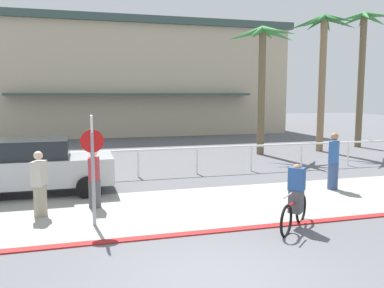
{
  "coord_description": "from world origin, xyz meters",
  "views": [
    {
      "loc": [
        -1.99,
        -5.91,
        3.04
      ],
      "look_at": [
        1.34,
        6.0,
        1.49
      ],
      "focal_mm": 37.48,
      "sensor_mm": 36.0,
      "label": 1
    }
  ],
  "objects_px": {
    "palm_tree_3": "(323,47)",
    "palm_tree_4": "(363,50)",
    "pedestrian_2": "(94,181)",
    "pedestrian_0": "(333,163)",
    "stop_sign_bike_lane": "(92,154)",
    "car_silver_1": "(36,166)",
    "cyclist_red_0": "(295,198)",
    "palm_tree_2": "(262,55)",
    "pedestrian_1": "(40,187)"
  },
  "relations": [
    {
      "from": "palm_tree_4",
      "to": "pedestrian_0",
      "type": "xyz_separation_m",
      "value": [
        -7.68,
        -8.61,
        -4.63
      ]
    },
    {
      "from": "car_silver_1",
      "to": "pedestrian_1",
      "type": "relative_size",
      "value": 2.67
    },
    {
      "from": "palm_tree_4",
      "to": "pedestrian_2",
      "type": "distance_m",
      "value": 18.02
    },
    {
      "from": "palm_tree_4",
      "to": "car_silver_1",
      "type": "height_order",
      "value": "palm_tree_4"
    },
    {
      "from": "palm_tree_3",
      "to": "pedestrian_1",
      "type": "distance_m",
      "value": 16.32
    },
    {
      "from": "palm_tree_2",
      "to": "cyclist_red_0",
      "type": "bearing_deg",
      "value": -111.24
    },
    {
      "from": "pedestrian_0",
      "to": "palm_tree_3",
      "type": "bearing_deg",
      "value": 59.49
    },
    {
      "from": "palm_tree_4",
      "to": "cyclist_red_0",
      "type": "height_order",
      "value": "palm_tree_4"
    },
    {
      "from": "palm_tree_4",
      "to": "pedestrian_1",
      "type": "height_order",
      "value": "palm_tree_4"
    },
    {
      "from": "car_silver_1",
      "to": "pedestrian_2",
      "type": "xyz_separation_m",
      "value": [
        1.63,
        -1.98,
        -0.12
      ]
    },
    {
      "from": "pedestrian_0",
      "to": "palm_tree_2",
      "type": "bearing_deg",
      "value": 82.22
    },
    {
      "from": "palm_tree_2",
      "to": "cyclist_red_0",
      "type": "xyz_separation_m",
      "value": [
        -4.06,
        -10.44,
        -4.21
      ]
    },
    {
      "from": "pedestrian_0",
      "to": "pedestrian_2",
      "type": "relative_size",
      "value": 1.13
    },
    {
      "from": "palm_tree_3",
      "to": "pedestrian_2",
      "type": "bearing_deg",
      "value": -146.69
    },
    {
      "from": "stop_sign_bike_lane",
      "to": "palm_tree_2",
      "type": "distance_m",
      "value": 12.84
    },
    {
      "from": "palm_tree_4",
      "to": "cyclist_red_0",
      "type": "distance_m",
      "value": 16.46
    },
    {
      "from": "car_silver_1",
      "to": "pedestrian_2",
      "type": "bearing_deg",
      "value": -50.55
    },
    {
      "from": "pedestrian_2",
      "to": "car_silver_1",
      "type": "bearing_deg",
      "value": 129.45
    },
    {
      "from": "palm_tree_3",
      "to": "palm_tree_4",
      "type": "distance_m",
      "value": 3.22
    },
    {
      "from": "cyclist_red_0",
      "to": "pedestrian_1",
      "type": "xyz_separation_m",
      "value": [
        -5.67,
        2.45,
        0.07
      ]
    },
    {
      "from": "palm_tree_4",
      "to": "stop_sign_bike_lane",
      "type": "bearing_deg",
      "value": -145.99
    },
    {
      "from": "car_silver_1",
      "to": "pedestrian_2",
      "type": "distance_m",
      "value": 2.57
    },
    {
      "from": "stop_sign_bike_lane",
      "to": "palm_tree_4",
      "type": "xyz_separation_m",
      "value": [
        15.12,
        10.2,
        3.81
      ]
    },
    {
      "from": "palm_tree_2",
      "to": "palm_tree_4",
      "type": "distance_m",
      "value": 6.77
    },
    {
      "from": "palm_tree_3",
      "to": "cyclist_red_0",
      "type": "bearing_deg",
      "value": -125.41
    },
    {
      "from": "palm_tree_4",
      "to": "car_silver_1",
      "type": "xyz_separation_m",
      "value": [
        -16.69,
        -6.71,
        -4.62
      ]
    },
    {
      "from": "palm_tree_2",
      "to": "cyclist_red_0",
      "type": "height_order",
      "value": "palm_tree_2"
    },
    {
      "from": "stop_sign_bike_lane",
      "to": "car_silver_1",
      "type": "relative_size",
      "value": 0.58
    },
    {
      "from": "palm_tree_3",
      "to": "cyclist_red_0",
      "type": "xyz_separation_m",
      "value": [
        -7.61,
        -10.71,
        -4.73
      ]
    },
    {
      "from": "palm_tree_4",
      "to": "cyclist_red_0",
      "type": "relative_size",
      "value": 5.03
    },
    {
      "from": "cyclist_red_0",
      "to": "palm_tree_4",
      "type": "bearing_deg",
      "value": 47.13
    },
    {
      "from": "stop_sign_bike_lane",
      "to": "pedestrian_0",
      "type": "xyz_separation_m",
      "value": [
        7.44,
        1.59,
        -0.82
      ]
    },
    {
      "from": "palm_tree_4",
      "to": "pedestrian_1",
      "type": "bearing_deg",
      "value": -150.97
    },
    {
      "from": "stop_sign_bike_lane",
      "to": "palm_tree_4",
      "type": "height_order",
      "value": "palm_tree_4"
    },
    {
      "from": "stop_sign_bike_lane",
      "to": "pedestrian_0",
      "type": "relative_size",
      "value": 1.4
    },
    {
      "from": "pedestrian_1",
      "to": "pedestrian_2",
      "type": "height_order",
      "value": "pedestrian_1"
    },
    {
      "from": "stop_sign_bike_lane",
      "to": "car_silver_1",
      "type": "height_order",
      "value": "stop_sign_bike_lane"
    },
    {
      "from": "stop_sign_bike_lane",
      "to": "cyclist_red_0",
      "type": "height_order",
      "value": "stop_sign_bike_lane"
    },
    {
      "from": "palm_tree_4",
      "to": "pedestrian_2",
      "type": "height_order",
      "value": "palm_tree_4"
    },
    {
      "from": "pedestrian_1",
      "to": "pedestrian_2",
      "type": "relative_size",
      "value": 1.02
    },
    {
      "from": "palm_tree_2",
      "to": "pedestrian_2",
      "type": "distance_m",
      "value": 12.05
    },
    {
      "from": "pedestrian_0",
      "to": "pedestrian_1",
      "type": "bearing_deg",
      "value": -176.83
    },
    {
      "from": "palm_tree_4",
      "to": "pedestrian_1",
      "type": "relative_size",
      "value": 4.57
    },
    {
      "from": "palm_tree_3",
      "to": "palm_tree_4",
      "type": "height_order",
      "value": "palm_tree_4"
    },
    {
      "from": "stop_sign_bike_lane",
      "to": "palm_tree_3",
      "type": "bearing_deg",
      "value": 37.94
    },
    {
      "from": "pedestrian_1",
      "to": "pedestrian_2",
      "type": "xyz_separation_m",
      "value": [
        1.33,
        0.4,
        -0.01
      ]
    },
    {
      "from": "palm_tree_2",
      "to": "palm_tree_3",
      "type": "bearing_deg",
      "value": 4.28
    },
    {
      "from": "palm_tree_3",
      "to": "pedestrian_2",
      "type": "xyz_separation_m",
      "value": [
        -11.95,
        -7.85,
        -4.68
      ]
    },
    {
      "from": "cyclist_red_0",
      "to": "pedestrian_0",
      "type": "height_order",
      "value": "pedestrian_0"
    },
    {
      "from": "palm_tree_2",
      "to": "pedestrian_1",
      "type": "relative_size",
      "value": 3.83
    }
  ]
}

